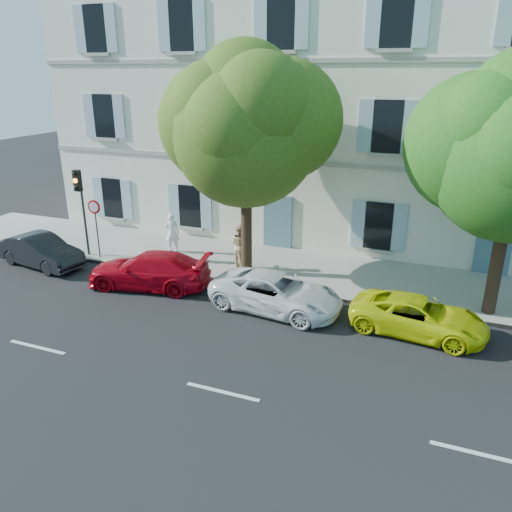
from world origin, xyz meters
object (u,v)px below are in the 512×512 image
at_px(tree_left, 246,134).
at_px(pedestrian_a, 172,233).
at_px(car_white_coupe, 276,293).
at_px(car_yellow_supercar, 419,316).
at_px(pedestrian_b, 241,246).
at_px(car_red_coupe, 149,270).
at_px(car_dark_sedan, 41,251).
at_px(road_sign, 95,216).
at_px(traffic_light, 80,194).

relative_size(tree_left, pedestrian_a, 4.87).
bearing_deg(car_white_coupe, pedestrian_a, 66.20).
xyz_separation_m(car_yellow_supercar, pedestrian_b, (-7.10, 2.81, 0.48)).
bearing_deg(car_red_coupe, pedestrian_a, -174.36).
xyz_separation_m(car_dark_sedan, car_white_coupe, (10.39, -0.31, -0.03)).
distance_m(car_red_coupe, road_sign, 4.04).
relative_size(pedestrian_a, pedestrian_b, 0.95).
relative_size(car_red_coupe, car_white_coupe, 1.02).
distance_m(car_red_coupe, car_white_coupe, 5.05).
bearing_deg(pedestrian_b, road_sign, 43.70).
relative_size(car_red_coupe, road_sign, 1.83).
height_order(car_white_coupe, traffic_light, traffic_light).
bearing_deg(car_dark_sedan, pedestrian_b, -62.67).
height_order(car_dark_sedan, pedestrian_b, pedestrian_b).
bearing_deg(traffic_light, car_yellow_supercar, -6.71).
bearing_deg(car_dark_sedan, car_white_coupe, -82.34).
bearing_deg(car_white_coupe, traffic_light, 85.95).
relative_size(car_white_coupe, traffic_light, 1.22).
distance_m(car_dark_sedan, pedestrian_a, 5.42).
bearing_deg(tree_left, car_yellow_supercar, -19.69).
height_order(road_sign, pedestrian_a, road_sign).
height_order(car_yellow_supercar, traffic_light, traffic_light).
height_order(traffic_light, road_sign, traffic_light).
bearing_deg(pedestrian_a, pedestrian_b, 153.63).
bearing_deg(car_white_coupe, tree_left, 46.66).
height_order(car_dark_sedan, road_sign, road_sign).
xyz_separation_m(car_white_coupe, road_sign, (-8.54, 1.66, 1.33)).
height_order(car_red_coupe, car_white_coupe, car_red_coupe).
xyz_separation_m(car_red_coupe, car_white_coupe, (5.05, -0.09, -0.04)).
distance_m(tree_left, pedestrian_b, 4.49).
distance_m(car_white_coupe, car_yellow_supercar, 4.60).
distance_m(car_yellow_supercar, pedestrian_a, 11.15).
height_order(car_white_coupe, pedestrian_b, pedestrian_b).
relative_size(tree_left, traffic_light, 2.25).
height_order(car_white_coupe, tree_left, tree_left).
bearing_deg(traffic_light, pedestrian_a, 29.42).
relative_size(car_dark_sedan, car_red_coupe, 0.86).
distance_m(car_white_coupe, pedestrian_a, 6.95).
height_order(car_red_coupe, traffic_light, traffic_light).
bearing_deg(car_red_coupe, road_sign, -124.35).
bearing_deg(pedestrian_a, road_sign, 19.32).
height_order(pedestrian_a, pedestrian_b, pedestrian_b).
xyz_separation_m(tree_left, traffic_light, (-7.13, -0.77, -2.67)).
distance_m(car_red_coupe, pedestrian_a, 3.54).
bearing_deg(road_sign, car_red_coupe, -24.22).
xyz_separation_m(car_dark_sedan, tree_left, (8.31, 2.14, 4.85)).
relative_size(traffic_light, pedestrian_b, 2.05).
relative_size(tree_left, road_sign, 3.31).
distance_m(car_yellow_supercar, tree_left, 8.63).
xyz_separation_m(car_yellow_supercar, tree_left, (-6.68, 2.39, 4.93)).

